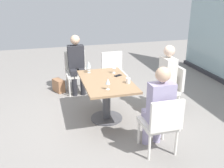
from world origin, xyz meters
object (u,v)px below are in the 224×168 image
Objects in this scene: chair_far_right at (161,122)px; person_side_end at (76,62)px; handbag_0 at (59,86)px; wine_glass_1 at (89,64)px; coffee_cup at (128,81)px; dining_table_main at (106,91)px; wine_glass_3 at (114,66)px; chair_far_left at (114,70)px; wine_glass_0 at (108,81)px; person_far_right at (159,105)px; wine_glass_2 at (89,66)px; person_near_window at (164,76)px; chair_near_window at (169,86)px; cell_phone_on_table at (118,76)px; chair_side_end at (76,69)px.

person_side_end is at bearing -163.04° from chair_far_right.
chair_far_right is 2.96m from handbag_0.
chair_far_right is at bearing 20.33° from wine_glass_1.
coffee_cup is 0.30× the size of handbag_0.
wine_glass_1 is 1.29m from handbag_0.
dining_table_main is 1.72m from handbag_0.
coffee_cup is at bearing 8.17° from wine_glass_3.
chair_far_right is 0.69× the size of person_side_end.
wine_glass_0 is at bearing -18.85° from chair_far_left.
wine_glass_0 is (-0.66, -0.54, 0.16)m from person_far_right.
wine_glass_1 is 0.12m from wine_glass_2.
person_near_window is 14.00× the size of coffee_cup.
wine_glass_1 and wine_glass_3 have the same top height.
handbag_0 is at bearing -154.70° from dining_table_main.
chair_far_right is 4.70× the size of wine_glass_2.
coffee_cup is at bearing -6.32° from chair_far_left.
chair_near_window is at bearing 31.34° from chair_far_left.
person_far_right reaches higher than handbag_0.
wine_glass_3 is at bearing 27.51° from person_side_end.
coffee_cup is (0.23, -0.88, 0.28)m from chair_near_window.
cell_phone_on_table is (1.02, -0.21, 0.24)m from chair_far_left.
wine_glass_2 is at bearing -143.39° from coffee_cup.
chair_near_window is 4.70× the size of wine_glass_3.
dining_table_main is 0.53m from wine_glass_0.
wine_glass_3 is at bearing 58.50° from wine_glass_1.
person_near_window is 0.92m from wine_glass_3.
wine_glass_2 is at bearing -155.79° from dining_table_main.
coffee_cup is (1.41, -0.16, 0.28)m from chair_far_left.
person_near_window is 4.20× the size of handbag_0.
chair_far_left is 0.69× the size of person_side_end.
wine_glass_0 is at bearing -140.41° from person_far_right.
person_side_end is 1.94m from person_near_window.
wine_glass_1 reaches higher than chair_far_right.
dining_table_main is 0.51m from wine_glass_3.
chair_side_end is (-1.47, -0.31, -0.04)m from dining_table_main.
chair_near_window is at bearing 45.48° from chair_side_end.
cell_phone_on_table is at bearing -100.07° from chair_near_window.
wine_glass_2 is 1.36m from handbag_0.
chair_far_left reaches higher than dining_table_main.
coffee_cup is 0.40m from cell_phone_on_table.
person_far_right reaches higher than wine_glass_1.
wine_glass_0 is at bearing -22.59° from wine_glass_3.
wine_glass_1 is at bearing 4.63° from handbag_0.
person_far_right reaches higher than chair_far_left.
chair_far_right is 1.38m from cell_phone_on_table.
wine_glass_1 is (-0.58, -1.26, 0.16)m from person_near_window.
wine_glass_0 is at bearing 6.23° from wine_glass_1.
dining_table_main is at bearing -90.00° from chair_near_window.
wine_glass_3 is at bearing 160.42° from cell_phone_on_table.
handbag_0 is at bearing -150.47° from wine_glass_1.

